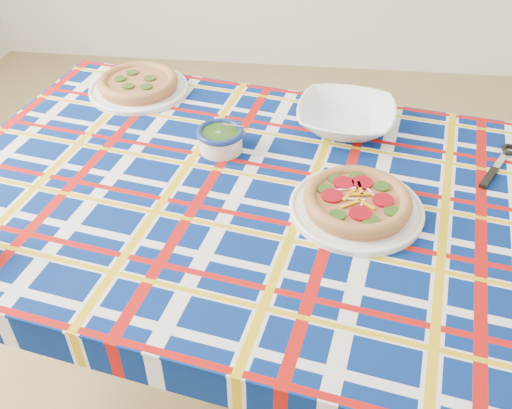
# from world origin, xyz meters

# --- Properties ---
(floor) EXTENTS (4.00, 4.00, 0.00)m
(floor) POSITION_xyz_m (0.00, 0.00, 0.00)
(floor) COLOR olive
(floor) RESTS_ON ground
(dining_table) EXTENTS (1.63, 1.19, 0.70)m
(dining_table) POSITION_xyz_m (-0.20, -0.12, 0.63)
(dining_table) COLOR brown
(dining_table) RESTS_ON floor
(tablecloth) EXTENTS (1.67, 1.22, 0.10)m
(tablecloth) POSITION_xyz_m (-0.20, -0.12, 0.65)
(tablecloth) COLOR navy
(tablecloth) RESTS_ON dining_table
(main_focaccia_plate) EXTENTS (0.35, 0.35, 0.06)m
(main_focaccia_plate) POSITION_xyz_m (-0.02, -0.16, 0.73)
(main_focaccia_plate) COLOR #A06238
(main_focaccia_plate) RESTS_ON tablecloth
(pesto_bowl) EXTENTS (0.14, 0.14, 0.07)m
(pesto_bowl) POSITION_xyz_m (-0.34, 0.04, 0.74)
(pesto_bowl) COLOR #18350E
(pesto_bowl) RESTS_ON tablecloth
(serving_bowl) EXTENTS (0.28, 0.28, 0.06)m
(serving_bowl) POSITION_xyz_m (-0.04, 0.17, 0.73)
(serving_bowl) COLOR white
(serving_bowl) RESTS_ON tablecloth
(second_focaccia_plate) EXTENTS (0.36, 0.36, 0.05)m
(second_focaccia_plate) POSITION_xyz_m (-0.62, 0.30, 0.73)
(second_focaccia_plate) COLOR #A06238
(second_focaccia_plate) RESTS_ON tablecloth
(table_knife) EXTENTS (0.13, 0.20, 0.01)m
(table_knife) POSITION_xyz_m (0.33, 0.07, 0.71)
(table_knife) COLOR silver
(table_knife) RESTS_ON tablecloth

